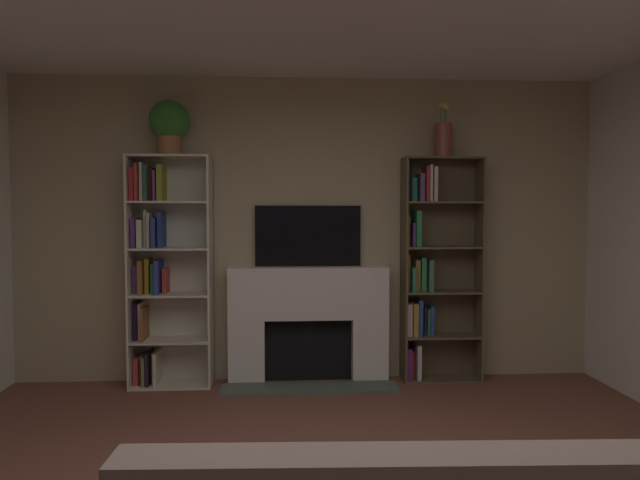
{
  "coord_description": "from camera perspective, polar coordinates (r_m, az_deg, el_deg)",
  "views": [
    {
      "loc": [
        -0.22,
        -2.35,
        1.51
      ],
      "look_at": [
        0.0,
        1.18,
        1.33
      ],
      "focal_mm": 33.4,
      "sensor_mm": 36.0,
      "label": 1
    }
  ],
  "objects": [
    {
      "name": "fireplace",
      "position": [
        5.27,
        -1.12,
        -7.79
      ],
      "size": [
        1.49,
        0.53,
        1.01
      ],
      "color": "white",
      "rests_on": "ground_plane"
    },
    {
      "name": "bookshelf_left",
      "position": [
        5.3,
        -14.94,
        -2.57
      ],
      "size": [
        0.69,
        0.32,
        1.97
      ],
      "color": "beige",
      "rests_on": "ground_plane"
    },
    {
      "name": "vase_with_flowers",
      "position": [
        5.37,
        11.74,
        9.48
      ],
      "size": [
        0.16,
        0.16,
        0.47
      ],
      "color": "brown",
      "rests_on": "bookshelf_right"
    },
    {
      "name": "bookshelf_right",
      "position": [
        5.39,
        10.62,
        -2.82
      ],
      "size": [
        0.69,
        0.27,
        1.97
      ],
      "color": "brown",
      "rests_on": "ground_plane"
    },
    {
      "name": "tv",
      "position": [
        5.27,
        -1.17,
        0.42
      ],
      "size": [
        0.93,
        0.06,
        0.53
      ],
      "primitive_type": "cube",
      "color": "black",
      "rests_on": "fireplace"
    },
    {
      "name": "potted_plant",
      "position": [
        5.29,
        -14.24,
        10.74
      ],
      "size": [
        0.34,
        0.34,
        0.47
      ],
      "color": "#AD6F43",
      "rests_on": "bookshelf_left"
    },
    {
      "name": "wall_back_accent",
      "position": [
        5.33,
        -1.19,
        1.02
      ],
      "size": [
        5.26,
        0.06,
        2.68
      ],
      "primitive_type": "cube",
      "color": "tan",
      "rests_on": "ground_plane"
    }
  ]
}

